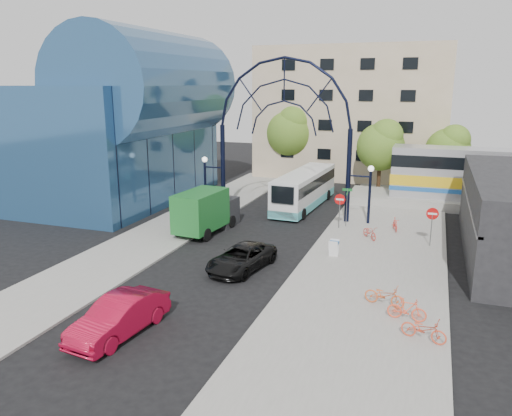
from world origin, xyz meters
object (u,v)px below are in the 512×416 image
at_px(red_sedan, 119,316).
at_px(bike_far_a, 385,295).
at_px(stop_sign, 340,203).
at_px(black_suv, 241,258).
at_px(sandwich_board, 334,246).
at_px(bike_near_a, 370,232).
at_px(city_bus, 305,189).
at_px(bike_far_c, 424,329).
at_px(tree_north_b, 291,130).
at_px(tree_north_c, 449,148).
at_px(do_not_enter_sign, 432,217).
at_px(gateway_arch, 284,106).
at_px(bike_far_b, 407,309).
at_px(street_name_sign, 347,199).
at_px(tree_north_a, 382,144).
at_px(green_truck, 207,211).
at_px(bike_near_b, 395,224).

distance_m(red_sedan, bike_far_a, 11.91).
relative_size(stop_sign, black_suv, 0.51).
distance_m(sandwich_board, bike_near_a, 4.55).
bearing_deg(city_bus, red_sedan, -90.81).
bearing_deg(bike_far_c, tree_north_b, 40.41).
bearing_deg(tree_north_c, city_bus, -138.18).
xyz_separation_m(stop_sign, tree_north_b, (-8.68, 17.93, 3.27)).
height_order(do_not_enter_sign, bike_near_a, do_not_enter_sign).
bearing_deg(stop_sign, sandwich_board, -82.43).
distance_m(tree_north_b, black_suv, 28.42).
height_order(sandwich_board, tree_north_c, tree_north_c).
xyz_separation_m(gateway_arch, red_sedan, (-0.95, -20.32, -7.75)).
bearing_deg(bike_far_a, bike_near_a, 23.60).
bearing_deg(gateway_arch, tree_north_b, 103.68).
height_order(black_suv, bike_near_a, black_suv).
height_order(gateway_arch, bike_far_b, gateway_arch).
bearing_deg(bike_far_c, bike_far_a, 48.77).
relative_size(gateway_arch, bike_far_c, 7.42).
height_order(street_name_sign, tree_north_b, tree_north_b).
xyz_separation_m(tree_north_a, bike_far_b, (4.09, -27.15, -3.98)).
distance_m(tree_north_b, red_sedan, 36.64).
distance_m(gateway_arch, sandwich_board, 12.52).
distance_m(green_truck, black_suv, 7.82).
bearing_deg(bike_near_a, sandwich_board, -146.58).
distance_m(gateway_arch, stop_sign, 8.37).
relative_size(tree_north_a, bike_far_c, 3.81).
xyz_separation_m(city_bus, bike_far_a, (8.36, -17.80, -0.94)).
xyz_separation_m(tree_north_a, green_truck, (-9.95, -17.59, -3.09)).
height_order(stop_sign, do_not_enter_sign, stop_sign).
distance_m(street_name_sign, bike_far_c, 16.54).
height_order(stop_sign, city_bus, city_bus).
height_order(stop_sign, tree_north_b, tree_north_b).
xyz_separation_m(stop_sign, bike_near_b, (3.82, 0.70, -1.42)).
bearing_deg(city_bus, green_truck, -112.72).
bearing_deg(do_not_enter_sign, gateway_arch, 160.01).
height_order(do_not_enter_sign, bike_near_b, do_not_enter_sign).
relative_size(city_bus, red_sedan, 2.24).
bearing_deg(sandwich_board, bike_near_b, 65.80).
distance_m(street_name_sign, tree_north_b, 19.81).
relative_size(red_sedan, bike_far_b, 2.89).
distance_m(sandwich_board, city_bus, 12.77).
xyz_separation_m(gateway_arch, city_bus, (0.78, 3.78, -7.00)).
bearing_deg(stop_sign, city_bus, 124.78).
height_order(tree_north_b, bike_far_b, tree_north_b).
bearing_deg(bike_far_c, city_bus, 42.31).
height_order(gateway_arch, bike_near_a, gateway_arch).
bearing_deg(tree_north_b, tree_north_a, -21.80).
bearing_deg(bike_far_c, bike_near_b, 24.59).
relative_size(do_not_enter_sign, bike_far_c, 1.35).
bearing_deg(bike_far_b, green_truck, 60.20).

